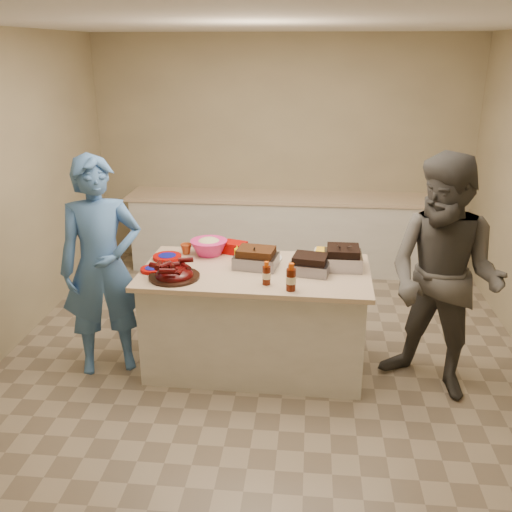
# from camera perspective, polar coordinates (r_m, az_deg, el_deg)

# --- Properties ---
(room) EXTENTS (4.50, 5.00, 2.70)m
(room) POSITION_cam_1_polar(r_m,az_deg,el_deg) (5.03, 0.89, -10.12)
(room) COLOR tan
(room) RESTS_ON ground
(back_counter) EXTENTS (3.60, 0.64, 0.90)m
(back_counter) POSITION_cam_1_polar(r_m,az_deg,el_deg) (6.86, 2.42, 2.44)
(back_counter) COLOR silver
(back_counter) RESTS_ON ground
(island) EXTENTS (1.84, 1.00, 0.86)m
(island) POSITION_cam_1_polar(r_m,az_deg,el_deg) (4.93, -0.06, -10.76)
(island) COLOR silver
(island) RESTS_ON ground
(rib_platter) EXTENTS (0.44, 0.44, 0.16)m
(rib_platter) POSITION_cam_1_polar(r_m,az_deg,el_deg) (4.44, -8.16, -2.17)
(rib_platter) COLOR #470505
(rib_platter) RESTS_ON island
(pulled_pork_tray) EXTENTS (0.37, 0.30, 0.10)m
(pulled_pork_tray) POSITION_cam_1_polar(r_m,az_deg,el_deg) (4.61, 0.00, -1.10)
(pulled_pork_tray) COLOR #47230F
(pulled_pork_tray) RESTS_ON island
(brisket_tray) EXTENTS (0.34, 0.30, 0.09)m
(brisket_tray) POSITION_cam_1_polar(r_m,az_deg,el_deg) (4.52, 5.41, -1.67)
(brisket_tray) COLOR black
(brisket_tray) RESTS_ON island
(roasting_pan) EXTENTS (0.30, 0.30, 0.12)m
(roasting_pan) POSITION_cam_1_polar(r_m,az_deg,el_deg) (4.65, 8.64, -1.14)
(roasting_pan) COLOR gray
(roasting_pan) RESTS_ON island
(coleslaw_bowl) EXTENTS (0.32, 0.32, 0.22)m
(coleslaw_bowl) POSITION_cam_1_polar(r_m,az_deg,el_deg) (4.91, -4.71, 0.16)
(coleslaw_bowl) COLOR #E12677
(coleslaw_bowl) RESTS_ON island
(sausage_plate) EXTENTS (0.31, 0.31, 0.05)m
(sausage_plate) POSITION_cam_1_polar(r_m,az_deg,el_deg) (4.78, 0.77, -0.30)
(sausage_plate) COLOR silver
(sausage_plate) RESTS_ON island
(mac_cheese_dish) EXTENTS (0.32, 0.25, 0.08)m
(mac_cheese_dish) POSITION_cam_1_polar(r_m,az_deg,el_deg) (4.82, 7.55, -0.33)
(mac_cheese_dish) COLOR yellow
(mac_cheese_dish) RESTS_ON island
(bbq_bottle_a) EXTENTS (0.06, 0.06, 0.18)m
(bbq_bottle_a) POSITION_cam_1_polar(r_m,az_deg,el_deg) (4.28, 1.04, -2.84)
(bbq_bottle_a) COLOR #461305
(bbq_bottle_a) RESTS_ON island
(bbq_bottle_b) EXTENTS (0.07, 0.07, 0.21)m
(bbq_bottle_b) POSITION_cam_1_polar(r_m,az_deg,el_deg) (4.18, 3.49, -3.43)
(bbq_bottle_b) COLOR #461305
(bbq_bottle_b) RESTS_ON island
(mustard_bottle) EXTENTS (0.05, 0.05, 0.12)m
(mustard_bottle) POSITION_cam_1_polar(r_m,az_deg,el_deg) (4.78, -1.90, -0.31)
(mustard_bottle) COLOR #F6D400
(mustard_bottle) RESTS_ON island
(sauce_bowl) EXTENTS (0.14, 0.05, 0.14)m
(sauce_bowl) POSITION_cam_1_polar(r_m,az_deg,el_deg) (4.70, -1.43, -0.67)
(sauce_bowl) COLOR silver
(sauce_bowl) RESTS_ON island
(plate_stack_large) EXTENTS (0.24, 0.24, 0.03)m
(plate_stack_large) POSITION_cam_1_polar(r_m,az_deg,el_deg) (4.85, -8.86, -0.26)
(plate_stack_large) COLOR #9A0602
(plate_stack_large) RESTS_ON island
(plate_stack_small) EXTENTS (0.19, 0.19, 0.03)m
(plate_stack_small) POSITION_cam_1_polar(r_m,az_deg,el_deg) (4.60, -10.34, -1.49)
(plate_stack_small) COLOR #9A0602
(plate_stack_small) RESTS_ON island
(plastic_cup) EXTENTS (0.10, 0.09, 0.10)m
(plastic_cup) POSITION_cam_1_polar(r_m,az_deg,el_deg) (4.94, -6.98, 0.22)
(plastic_cup) COLOR #AD4A1D
(plastic_cup) RESTS_ON island
(basket_stack) EXTENTS (0.23, 0.20, 0.10)m
(basket_stack) POSITION_cam_1_polar(r_m,az_deg,el_deg) (4.93, -2.16, 0.33)
(basket_stack) COLOR #9A0602
(basket_stack) RESTS_ON island
(guest_blue) EXTENTS (1.27, 1.90, 0.43)m
(guest_blue) POSITION_cam_1_polar(r_m,az_deg,el_deg) (5.06, -14.24, -10.55)
(guest_blue) COLOR #4370B0
(guest_blue) RESTS_ON ground
(guest_gray) EXTENTS (1.81, 2.03, 0.70)m
(guest_gray) POSITION_cam_1_polar(r_m,az_deg,el_deg) (4.83, 17.06, -12.44)
(guest_gray) COLOR #504D48
(guest_gray) RESTS_ON ground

